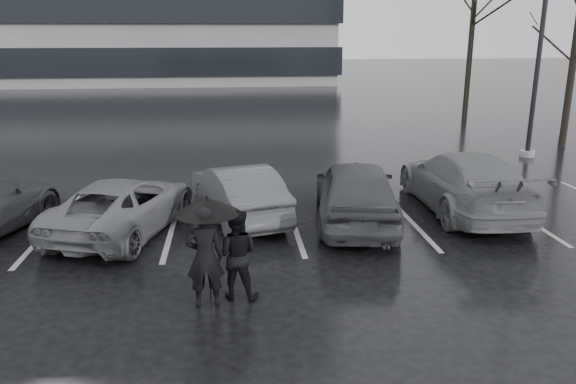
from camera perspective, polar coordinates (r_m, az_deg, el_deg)
The scene contains 13 objects.
ground at distance 11.14m, azimuth -1.31°, elevation -6.92°, with size 160.00×160.00×0.00m, color black.
car_main at distance 13.12m, azimuth 6.90°, elevation 0.06°, with size 1.80×4.46×1.52m, color black.
car_west_a at distance 13.42m, azimuth -5.07°, elevation 0.01°, with size 1.38×3.97×1.31m, color #302F32.
car_west_b at distance 13.03m, azimuth -16.39°, elevation -1.29°, with size 2.02×4.39×1.22m, color #525254.
car_east at distance 14.63m, azimuth 17.44°, elevation 1.05°, with size 2.09×5.14×1.49m, color #525254.
pedestrian_left at distance 9.16m, azimuth -8.44°, elevation -6.58°, with size 0.62×0.41×1.70m, color black.
pedestrian_right at distance 9.41m, azimuth -5.30°, elevation -6.30°, with size 0.76×0.59×1.56m, color black.
umbrella at distance 9.10m, azimuth -8.23°, elevation -1.37°, with size 1.07×1.07×1.81m.
lamp_post at distance 21.54m, azimuth 24.39°, elevation 14.65°, with size 0.52×0.52×9.47m.
stall_stripes at distance 13.44m, azimuth -5.58°, elevation -2.88°, with size 19.72×5.00×0.00m.
tree_east at distance 23.94m, azimuth 27.22°, elevation 13.52°, with size 0.26×0.26×8.00m, color black.
tree_ne at distance 28.67m, azimuth 27.05°, elevation 12.67°, with size 0.26×0.26×7.00m, color black.
tree_north at distance 29.67m, azimuth 18.16°, elevation 15.11°, with size 0.26×0.26×8.50m, color black.
Camera 1 is at (-0.81, -10.22, 4.35)m, focal length 35.00 mm.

